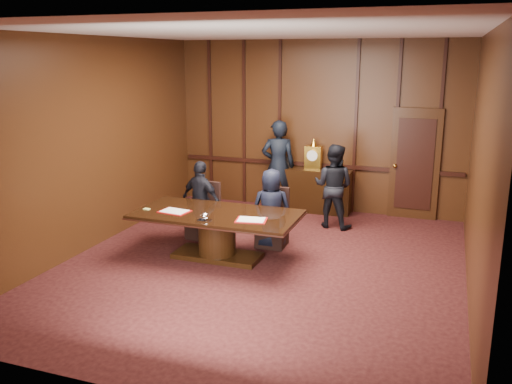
% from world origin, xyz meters
% --- Properties ---
extents(room, '(7.00, 7.04, 3.50)m').
position_xyz_m(room, '(0.07, 0.14, 1.72)').
color(room, black).
rests_on(room, ground).
extents(sideboard, '(1.60, 0.45, 1.54)m').
position_xyz_m(sideboard, '(0.00, 3.26, 0.49)').
color(sideboard, black).
rests_on(sideboard, ground).
extents(conference_table, '(2.62, 1.32, 0.76)m').
position_xyz_m(conference_table, '(-0.78, 0.09, 0.51)').
color(conference_table, black).
rests_on(conference_table, ground).
extents(folder_left, '(0.50, 0.39, 0.02)m').
position_xyz_m(folder_left, '(-1.43, -0.09, 0.77)').
color(folder_left, '#A7100F').
rests_on(folder_left, conference_table).
extents(folder_right, '(0.51, 0.41, 0.02)m').
position_xyz_m(folder_right, '(-0.12, -0.11, 0.77)').
color(folder_right, '#A7100F').
rests_on(folder_right, conference_table).
extents(inkstand, '(0.20, 0.14, 0.12)m').
position_xyz_m(inkstand, '(-0.78, -0.36, 0.81)').
color(inkstand, white).
rests_on(inkstand, conference_table).
extents(notepad, '(0.11, 0.08, 0.01)m').
position_xyz_m(notepad, '(-1.92, -0.12, 0.77)').
color(notepad, '#DEDB6C').
rests_on(notepad, conference_table).
extents(chair_left, '(0.54, 0.54, 0.99)m').
position_xyz_m(chair_left, '(-1.43, 0.97, 0.29)').
color(chair_left, black).
rests_on(chair_left, ground).
extents(chair_right, '(0.49, 0.49, 0.99)m').
position_xyz_m(chair_right, '(-0.13, 0.97, 0.29)').
color(chair_right, black).
rests_on(chair_right, ground).
extents(signatory_left, '(0.88, 0.55, 1.40)m').
position_xyz_m(signatory_left, '(-1.43, 0.89, 0.70)').
color(signatory_left, black).
rests_on(signatory_left, ground).
extents(signatory_right, '(0.76, 0.62, 1.35)m').
position_xyz_m(signatory_right, '(-0.13, 0.89, 0.68)').
color(signatory_right, black).
rests_on(signatory_right, ground).
extents(witness_left, '(0.80, 0.65, 1.91)m').
position_xyz_m(witness_left, '(-0.70, 3.10, 0.95)').
color(witness_left, black).
rests_on(witness_left, ground).
extents(witness_right, '(0.86, 0.71, 1.59)m').
position_xyz_m(witness_right, '(0.62, 2.35, 0.79)').
color(witness_right, black).
rests_on(witness_right, ground).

